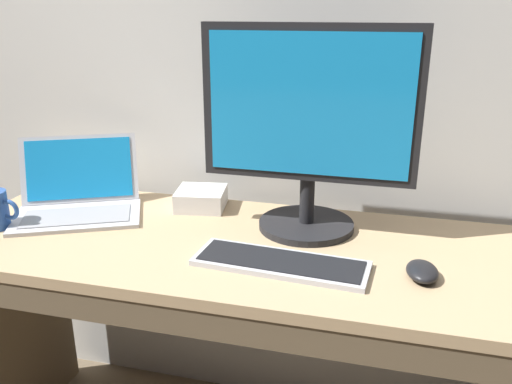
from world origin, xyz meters
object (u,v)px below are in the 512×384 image
object	(u,v)px
external_monitor	(309,126)
wired_keyboard	(281,263)
external_drive_box	(201,198)
laptop_silver	(78,196)
computer_mouse	(422,271)

from	to	relation	value
external_monitor	wired_keyboard	world-z (taller)	external_monitor
wired_keyboard	external_drive_box	world-z (taller)	external_drive_box
external_monitor	external_drive_box	world-z (taller)	external_monitor
laptop_silver	computer_mouse	world-z (taller)	laptop_silver
wired_keyboard	computer_mouse	bearing A→B (deg)	4.18
external_monitor	external_drive_box	xyz separation A→B (m)	(-0.33, 0.09, -0.26)
laptop_silver	external_drive_box	world-z (taller)	laptop_silver
laptop_silver	computer_mouse	distance (m)	0.98
wired_keyboard	laptop_silver	bearing A→B (deg)	163.72
computer_mouse	laptop_silver	bearing A→B (deg)	164.05
wired_keyboard	external_monitor	bearing A→B (deg)	84.56
wired_keyboard	external_drive_box	size ratio (longest dim) A/B	2.94
wired_keyboard	external_drive_box	xyz separation A→B (m)	(-0.31, 0.31, 0.02)
computer_mouse	wired_keyboard	bearing A→B (deg)	177.98
computer_mouse	external_drive_box	xyz separation A→B (m)	(-0.63, 0.29, 0.01)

